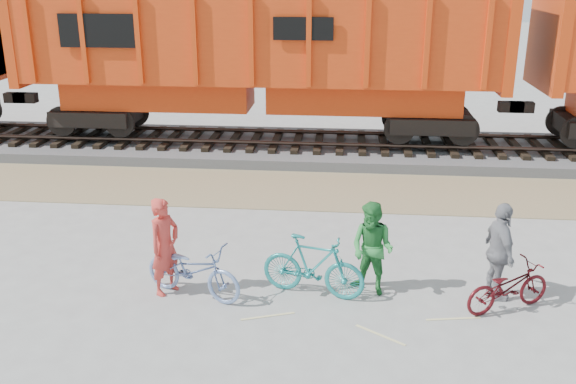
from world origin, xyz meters
name	(u,v)px	position (x,y,z in m)	size (l,w,h in m)	color
ground	(331,296)	(0.00, 0.00, 0.00)	(120.00, 120.00, 0.00)	#9E9E99
gravel_strip	(337,191)	(0.00, 5.50, 0.01)	(120.00, 3.00, 0.02)	#95875D
ballast_bed	(340,149)	(0.00, 9.00, 0.15)	(120.00, 4.00, 0.30)	slate
track	(340,138)	(0.00, 9.00, 0.47)	(120.00, 2.60, 0.24)	black
hopper_car_center	(259,53)	(-2.44, 9.00, 3.01)	(14.00, 3.13, 4.65)	black
bicycle_blue	(193,270)	(-2.36, -0.21, 0.49)	(0.65, 1.86, 0.98)	#6F89BD
bicycle_teal	(313,266)	(-0.32, 0.01, 0.55)	(0.51, 1.82, 1.09)	teal
bicycle_maroon	(508,287)	(2.91, -0.20, 0.42)	(0.55, 1.59, 0.83)	#490D11
person_solo	(165,246)	(-2.86, -0.11, 0.86)	(0.63, 0.41, 1.73)	red
person_man	(372,249)	(0.68, 0.21, 0.82)	(0.80, 0.62, 1.65)	#297D36
person_woman	(499,252)	(2.81, 0.20, 0.86)	(1.01, 0.42, 1.72)	gray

